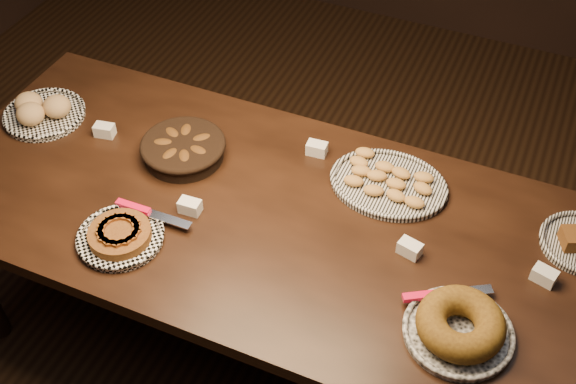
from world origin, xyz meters
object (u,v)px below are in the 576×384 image
at_px(buffet_table, 285,234).
at_px(madeleine_platter, 388,182).
at_px(bundt_cake_plate, 460,326).
at_px(apple_tart_plate, 121,235).

distance_m(buffet_table, madeleine_platter, 0.38).
relative_size(madeleine_platter, bundt_cake_plate, 1.14).
bearing_deg(madeleine_platter, buffet_table, -135.19).
height_order(apple_tart_plate, madeleine_platter, apple_tart_plate).
relative_size(apple_tart_plate, bundt_cake_plate, 0.93).
bearing_deg(bundt_cake_plate, madeleine_platter, 133.04).
height_order(madeleine_platter, bundt_cake_plate, bundt_cake_plate).
bearing_deg(buffet_table, bundt_cake_plate, -19.05).
bearing_deg(madeleine_platter, bundt_cake_plate, -55.55).
xyz_separation_m(apple_tart_plate, madeleine_platter, (0.68, 0.56, -0.00)).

